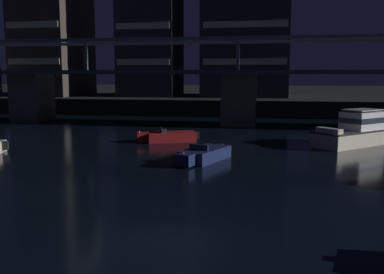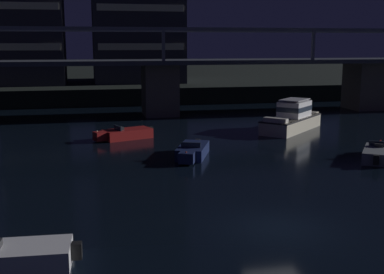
# 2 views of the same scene
# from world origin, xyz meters

# --- Properties ---
(ground_plane) EXTENTS (400.00, 400.00, 0.00)m
(ground_plane) POSITION_xyz_m (0.00, 0.00, 0.00)
(ground_plane) COLOR black
(far_riverbank) EXTENTS (240.00, 80.00, 2.20)m
(far_riverbank) POSITION_xyz_m (0.00, 82.94, 1.10)
(far_riverbank) COLOR black
(far_riverbank) RESTS_ON ground
(river_bridge) EXTENTS (104.64, 6.40, 9.38)m
(river_bridge) POSITION_xyz_m (-0.00, 34.93, 4.19)
(river_bridge) COLOR #605B51
(river_bridge) RESTS_ON ground
(tower_west_low) EXTENTS (8.81, 12.87, 26.71)m
(tower_west_low) POSITION_xyz_m (-30.76, 52.75, 15.40)
(tower_west_low) COLOR #38332D
(tower_west_low) RESTS_ON far_riverbank
(tower_west_tall) EXTENTS (8.61, 9.02, 26.18)m
(tower_west_tall) POSITION_xyz_m (-14.91, 53.13, 15.14)
(tower_west_tall) COLOR #282833
(tower_west_tall) RESTS_ON far_riverbank
(tower_central) EXTENTS (12.59, 13.89, 26.19)m
(tower_central) POSITION_xyz_m (-0.39, 56.10, 15.14)
(tower_central) COLOR #282833
(tower_central) RESTS_ON far_riverbank
(cabin_cruiser_near_left) EXTENTS (7.98, 7.85, 2.79)m
(cabin_cruiser_near_left) POSITION_xyz_m (10.41, 22.86, 1.05)
(cabin_cruiser_near_left) COLOR beige
(cabin_cruiser_near_left) RESTS_ON ground
(speedboat_near_center) EXTENTS (3.10, 5.08, 1.16)m
(speedboat_near_center) POSITION_xyz_m (-0.81, 13.97, 0.41)
(speedboat_near_center) COLOR #19234C
(speedboat_near_center) RESTS_ON ground
(speedboat_far_left) EXTENTS (5.09, 3.07, 1.16)m
(speedboat_far_left) POSITION_xyz_m (-4.87, 21.61, 0.41)
(speedboat_far_left) COLOR maroon
(speedboat_far_left) RESTS_ON ground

